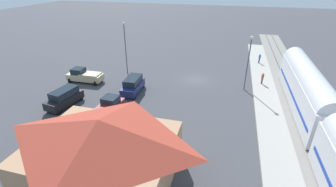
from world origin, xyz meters
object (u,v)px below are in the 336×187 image
Objects in this scene: pedestrian_on_platform at (263,78)px; light_pole_lot_center at (125,42)px; passenger_train at (333,132)px; pickup_maroon at (107,109)px; suv_navy at (133,85)px; station_building at (102,148)px; suv_black at (64,97)px; pedestrian_waiting_far at (260,58)px; light_pole_near_platform at (249,57)px; pickup_tan at (84,76)px.

pedestrian_on_platform is 0.21× the size of light_pole_lot_center.
passenger_train reaches higher than pickup_maroon.
suv_navy is at bearing -93.57° from pickup_maroon.
suv_black is (10.65, -9.35, -1.70)m from station_building.
station_building is (18.00, 7.08, -0.01)m from passenger_train.
passenger_train is 29.95m from light_pole_lot_center.
pedestrian_waiting_far is 0.34× the size of suv_navy.
pedestrian_on_platform is 27.57m from suv_black.
suv_navy reaches higher than pedestrian_waiting_far.
suv_black is at bearing 27.96° from pedestrian_on_platform.
passenger_train is 7.60× the size of suv_navy.
pickup_maroon is at bearing 37.40° from light_pole_near_platform.
suv_black is at bearing 103.95° from pickup_tan.
station_building is at bearing 116.94° from pickup_maroon.
passenger_train is 4.58× the size of light_pole_lot_center.
light_pole_near_platform reaches higher than suv_black.
light_pole_lot_center is at bearing -102.54° from suv_black.
light_pole_lot_center is (-2.83, -12.73, 4.01)m from suv_black.
suv_black is at bearing 40.34° from suv_navy.
pedestrian_on_platform is 4.82m from light_pole_near_platform.
light_pole_lot_center reaches higher than pickup_maroon.
light_pole_near_platform is at bearing -142.60° from pickup_maroon.
pedestrian_waiting_far is 0.31× the size of pickup_maroon.
light_pole_near_platform is at bearing 39.39° from pedestrian_on_platform.
pickup_tan is 8.29m from light_pole_lot_center.
suv_black is (28.65, -2.27, -1.71)m from passenger_train.
light_pole_lot_center is (21.73, 9.82, 3.88)m from pedestrian_waiting_far.
light_pole_near_platform is at bearing -153.55° from suv_black.
pickup_maroon is at bearing 104.54° from light_pole_lot_center.
suv_navy is (17.55, 7.15, -0.13)m from pedestrian_on_platform.
suv_black is (-1.79, 7.22, 0.12)m from pickup_tan.
suv_navy is at bearing -20.23° from passenger_train.
pedestrian_waiting_far is at bearing -91.22° from pedestrian_on_platform.
light_pole_near_platform is at bearing -161.30° from suv_navy.
station_building is 34.84m from pedestrian_waiting_far.
light_pole_near_platform is at bearing 76.93° from pedestrian_waiting_far.
pickup_tan reaches higher than pedestrian_on_platform.
light_pole_lot_center is (-4.62, -5.51, 4.13)m from pickup_tan.
pickup_tan is at bearing -45.01° from pickup_maroon.
light_pole_lot_center reaches higher than light_pole_near_platform.
pickup_maroon is 6.45m from suv_black.
passenger_train is 6.97× the size of pickup_tan.
light_pole_near_platform reaches higher than pickup_maroon.
pedestrian_on_platform is at bearing -74.24° from passenger_train.
pickup_tan is 0.66× the size of light_pole_lot_center.
passenger_train reaches higher than pedestrian_on_platform.
pickup_tan is 7.44m from suv_black.
light_pole_lot_center reaches higher than pedestrian_waiting_far.
pickup_maroon is (-8.17, 8.18, 0.00)m from pickup_tan.
suv_navy reaches higher than pickup_maroon.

